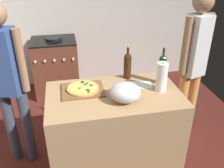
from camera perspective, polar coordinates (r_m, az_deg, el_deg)
name	(u,v)px	position (r m, az deg, el deg)	size (l,w,h in m)	color
ground_plane	(99,123)	(3.44, -3.10, -9.03)	(3.96, 3.27, 0.02)	#511E19
kitchen_wall_rear	(83,6)	(4.19, -6.60, 17.46)	(3.96, 0.10, 2.60)	#BCB7AD
counter	(114,131)	(2.59, 0.45, -10.75)	(1.27, 0.74, 0.89)	tan
cutting_board	(83,90)	(2.39, -6.69, -1.38)	(0.40, 0.32, 0.02)	brown
pizza	(83,88)	(2.38, -6.70, -0.94)	(0.31, 0.31, 0.03)	tan
mixing_bowl	(125,92)	(2.19, 3.05, -1.87)	(0.28, 0.28, 0.17)	#B2B2B7
paper_towel_roll	(162,77)	(2.37, 11.33, 1.58)	(0.10, 0.10, 0.29)	white
wine_bottle_amber	(128,65)	(2.56, 3.58, 4.45)	(0.08, 0.08, 0.35)	#331E0F
wine_bottle_clear	(162,68)	(2.49, 11.42, 3.54)	(0.07, 0.07, 0.39)	#143819
recipe_sheet	(141,85)	(2.50, 6.73, -0.18)	(0.21, 0.15, 0.00)	white
stove	(56,67)	(4.05, -12.72, 3.88)	(0.67, 0.58, 0.93)	brown
person_in_stripes	(9,79)	(2.56, -22.59, 0.97)	(0.37, 0.26, 1.71)	#383D4C
person_in_red	(193,62)	(2.84, 18.16, 4.84)	(0.36, 0.25, 1.75)	#D88C4C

